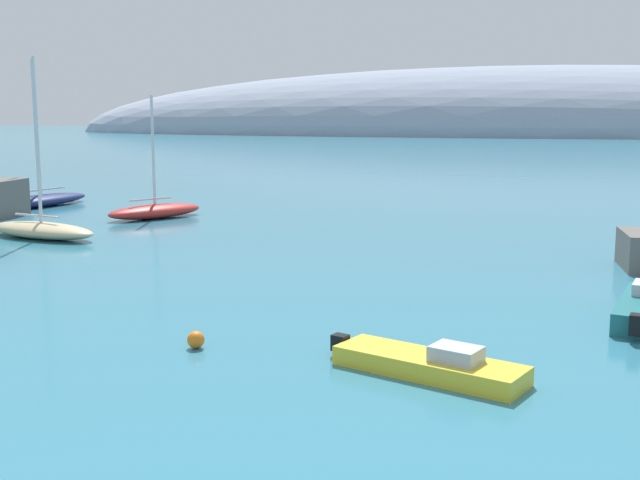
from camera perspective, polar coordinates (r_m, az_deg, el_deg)
name	(u,v)px	position (r m, az deg, el deg)	size (l,w,h in m)	color
distant_ridge	(538,134)	(230.71, 15.29, 7.29)	(274.26, 67.32, 37.38)	#8E99AD
sailboat_sand_near_shore	(42,228)	(45.98, -19.24, 0.78)	(7.57, 4.09, 9.55)	#C6B284
sailboat_red_mid_mooring	(155,210)	(52.45, -11.69, 2.09)	(5.56, 6.63, 7.80)	red
sailboat_navy_outer_mooring	(41,199)	(61.05, -19.29, 2.77)	(4.44, 8.76, 10.63)	navy
motorboat_yellow_outer	(430,364)	(21.53, 7.86, -8.75)	(5.58, 3.38, 0.92)	yellow
mooring_buoy_orange	(196,340)	(23.92, -8.85, -7.05)	(0.52, 0.52, 0.52)	orange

